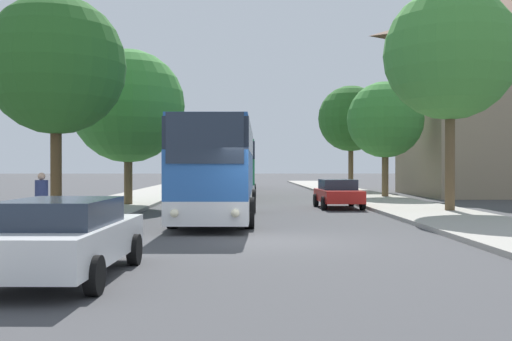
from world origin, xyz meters
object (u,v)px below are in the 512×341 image
parked_car_right_near (338,193)px  tree_right_mid (351,119)px  tree_right_far (450,54)px  bus_front (218,169)px  bus_rear (234,169)px  tree_left_near (128,106)px  tree_left_far (56,65)px  tree_right_near (385,120)px  pedestrian_waiting_near (42,202)px  bus_middle (230,169)px  parked_car_left_curb (64,236)px

parked_car_right_near → tree_right_mid: tree_right_mid is taller
tree_right_far → bus_front: bearing=-165.3°
bus_rear → tree_left_near: tree_left_near is taller
bus_front → tree_left_far: size_ratio=1.36×
bus_rear → tree_right_far: 30.48m
tree_left_far → tree_right_near: 21.15m
bus_rear → tree_right_mid: bearing=-29.2°
pedestrian_waiting_near → tree_left_near: tree_left_near is taller
pedestrian_waiting_near → tree_right_near: 24.30m
bus_rear → tree_left_near: bearing=-99.3°
parked_car_right_near → tree_left_near: (-10.04, 0.94, 4.16)m
bus_middle → bus_rear: bus_middle is taller
parked_car_right_near → tree_left_far: tree_left_far is taller
tree_left_near → tree_right_far: size_ratio=0.81×
parked_car_left_curb → tree_right_near: (11.81, 25.70, 4.06)m
bus_front → tree_left_far: (-5.85, -0.32, 3.75)m
parked_car_right_near → bus_rear: bearing=-79.6°
bus_front → bus_middle: bus_front is taller
tree_left_near → tree_left_far: 7.38m
bus_front → tree_left_far: tree_left_far is taller
tree_left_near → pedestrian_waiting_near: bearing=-90.7°
bus_rear → parked_car_right_near: bearing=-76.2°
tree_left_near → tree_right_mid: size_ratio=0.90×
bus_front → bus_rear: bearing=91.3°
bus_middle → pedestrian_waiting_near: bearing=-105.1°
tree_right_near → bus_middle: bearing=175.7°
bus_front → tree_left_far: 6.96m
bus_front → pedestrian_waiting_near: 7.05m
bus_rear → tree_right_mid: 11.69m
bus_middle → parked_car_right_near: (5.26, -8.84, -1.11)m
bus_rear → parked_car_left_curb: 42.75m
bus_front → tree_left_near: size_ratio=1.46×
pedestrian_waiting_near → tree_left_far: bearing=108.4°
parked_car_left_curb → tree_left_far: (-3.63, 11.27, 4.88)m
bus_rear → pedestrian_waiting_near: (-4.93, -36.19, -0.75)m
parked_car_right_near → tree_right_far: bearing=138.1°
parked_car_left_curb → tree_right_mid: 39.15m
parked_car_left_curb → tree_right_mid: tree_right_mid is taller
tree_left_near → tree_right_near: 15.93m
bus_rear → pedestrian_waiting_near: size_ratio=7.24×
bus_rear → tree_left_near: (-4.79, -24.16, 3.16)m
bus_front → tree_right_far: (9.51, 2.49, 4.75)m
tree_left_near → tree_left_far: bearing=-99.6°
bus_middle → tree_right_mid: (9.39, 10.58, 3.95)m
parked_car_left_curb → parked_car_right_near: (7.63, 17.57, -0.03)m
parked_car_right_near → tree_right_mid: bearing=-103.5°
tree_left_far → bus_front: bearing=3.1°
parked_car_left_curb → tree_left_near: size_ratio=0.62×
bus_middle → parked_car_left_curb: bearing=-96.4°
pedestrian_waiting_near → tree_right_far: tree_right_far is taller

